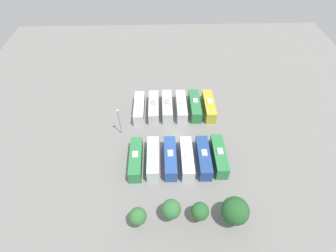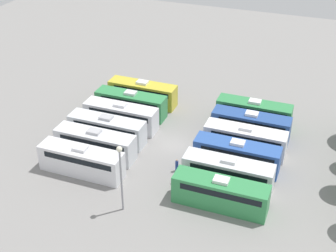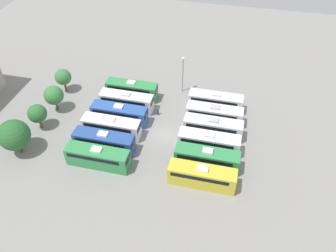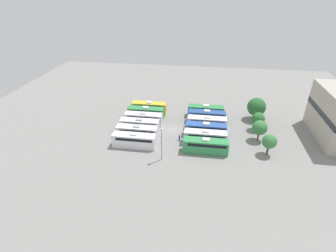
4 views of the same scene
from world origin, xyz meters
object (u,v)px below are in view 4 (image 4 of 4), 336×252
bus_2 (144,118)px  bus_5 (134,140)px  light_pole (161,139)px  bus_1 (146,113)px  bus_9 (206,129)px  tree_2 (260,128)px  bus_6 (206,111)px  bus_10 (205,137)px  bus_11 (206,146)px  bus_4 (137,132)px  tree_0 (256,107)px  tree_3 (269,142)px  bus_3 (140,125)px  tree_1 (258,119)px  bus_0 (149,107)px  worker_person (179,138)px  bus_8 (207,123)px  bus_7 (207,116)px

bus_2 → bus_5: 10.98m
light_pole → bus_1: bearing=-157.9°
bus_9 → tree_2: bearing=88.6°
bus_6 → bus_10: same height
bus_2 → bus_11: bearing=56.8°
bus_9 → bus_6: bearing=-178.8°
bus_4 → tree_2: 29.54m
bus_1 → tree_0: tree_0 is taller
tree_2 → tree_3: tree_2 is taller
bus_6 → bus_3: bearing=-56.7°
bus_9 → tree_1: 14.04m
bus_5 → tree_3: (-1.22, 30.18, 1.56)m
bus_2 → bus_4: 7.22m
bus_0 → bus_6: size_ratio=1.00×
bus_6 → bus_9: size_ratio=1.00×
tree_2 → worker_person: bearing=-81.1°
bus_9 → tree_3: bearing=65.5°
bus_6 → bus_4: bearing=-48.7°
light_pole → bus_5: bearing=-120.0°
bus_5 → tree_2: bearing=103.9°
bus_2 → worker_person: bus_2 is taller
bus_6 → bus_11: bearing=1.0°
bus_10 → tree_2: (-3.42, 12.72, 1.65)m
light_pole → tree_2: light_pole is taller
bus_6 → bus_9: bearing=1.2°
bus_1 → bus_8: same height
bus_4 → light_pole: 11.39m
bus_1 → bus_4: same height
tree_2 → bus_0: bearing=-110.7°
tree_3 → bus_2: bearing=-107.8°
bus_11 → bus_9: bearing=-179.4°
bus_5 → bus_11: (0.00, 16.48, 0.00)m
bus_11 → light_pole: bearing=-66.2°
tree_0 → bus_5: bearing=-58.2°
bus_2 → bus_9: (3.50, 16.70, 0.00)m
worker_person → bus_4: bearing=-87.6°
bus_10 → tree_1: (-8.61, 13.19, 1.42)m
light_pole → tree_0: 32.13m
bus_6 → bus_9: (10.71, 0.23, 0.00)m
bus_2 → bus_7: same height
bus_4 → bus_11: bearing=77.3°
bus_0 → bus_7: same height
tree_1 → tree_2: bearing=-5.1°
bus_9 → tree_0: size_ratio=1.60×
bus_11 → light_pole: 10.82m
bus_9 → bus_2: bearing=-101.8°
bus_2 → bus_11: (10.98, 16.78, 0.00)m
bus_1 → worker_person: size_ratio=6.12×
bus_7 → tree_1: 13.30m
bus_4 → bus_9: bearing=102.6°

